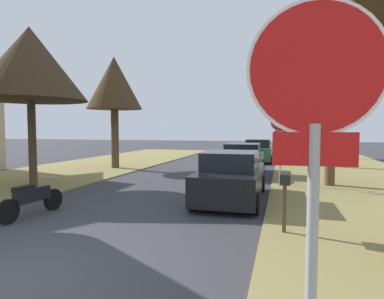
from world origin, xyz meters
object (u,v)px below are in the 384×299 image
object	(u,v)px
parked_sedan_green	(258,151)
street_tree_left_mid_b	(114,84)
stop_sign_far	(281,132)
street_tree_right_mid_a	(333,51)
stop_sign_near	(314,141)
street_tree_right_mid_b	(311,70)
parked_sedan_navy	(243,160)
street_tree_right_far	(305,77)
parked_motorcycle	(32,198)
parked_sedan_black	(231,178)
curbside_mailbox	(285,186)
street_tree_left_mid_a	(30,64)

from	to	relation	value
parked_sedan_green	street_tree_left_mid_b	bearing A→B (deg)	-139.97
stop_sign_far	street_tree_right_mid_a	world-z (taller)	street_tree_right_mid_a
stop_sign_near	street_tree_right_mid_b	distance (m)	19.51
stop_sign_far	parked_sedan_navy	bearing A→B (deg)	122.07
street_tree_right_far	parked_motorcycle	world-z (taller)	street_tree_right_far
street_tree_right_mid_b	parked_sedan_black	distance (m)	12.48
street_tree_right_mid_b	parked_sedan_green	size ratio (longest dim) A/B	1.77
street_tree_right_mid_a	curbside_mailbox	xyz separation A→B (m)	(-1.77, -6.66, -4.28)
parked_motorcycle	curbside_mailbox	distance (m)	6.34
parked_sedan_black	parked_sedan_green	bearing A→B (deg)	90.39
stop_sign_near	street_tree_right_mid_b	world-z (taller)	street_tree_right_mid_b
parked_sedan_green	parked_motorcycle	world-z (taller)	parked_sedan_green
street_tree_right_mid_b	street_tree_left_mid_b	xyz separation A→B (m)	(-10.96, -4.34, -1.00)
stop_sign_near	curbside_mailbox	distance (m)	5.25
stop_sign_near	street_tree_left_mid_b	xyz separation A→B (m)	(-9.53, 14.77, 2.66)
street_tree_right_far	street_tree_left_mid_b	xyz separation A→B (m)	(-11.02, -11.08, -1.64)
street_tree_left_mid_a	parked_sedan_black	distance (m)	8.80
stop_sign_near	street_tree_left_mid_a	bearing A→B (deg)	138.76
street_tree_right_far	stop_sign_near	bearing A→B (deg)	-93.31
street_tree_left_mid_a	parked_sedan_black	size ratio (longest dim) A/B	1.39
street_tree_left_mid_b	parked_sedan_black	world-z (taller)	street_tree_left_mid_b
street_tree_right_mid_a	street_tree_left_mid_a	distance (m)	11.72
street_tree_right_far	curbside_mailbox	world-z (taller)	street_tree_right_far
parked_motorcycle	parked_sedan_green	bearing A→B (deg)	74.34
street_tree_right_mid_a	parked_sedan_navy	bearing A→B (deg)	147.54
stop_sign_near	street_tree_right_mid_a	bearing A→B (deg)	82.05
parked_sedan_navy	curbside_mailbox	distance (m)	9.24
street_tree_left_mid_b	parked_sedan_green	distance (m)	10.87
parked_sedan_green	curbside_mailbox	bearing A→B (deg)	-83.95
stop_sign_near	parked_sedan_navy	distance (m)	14.38
stop_sign_far	parked_sedan_green	distance (m)	10.18
stop_sign_near	parked_sedan_black	distance (m)	8.51
stop_sign_near	street_tree_right_mid_a	xyz separation A→B (m)	(1.65, 11.79, 3.14)
parked_motorcycle	street_tree_left_mid_a	bearing A→B (deg)	131.35
parked_sedan_navy	parked_motorcycle	world-z (taller)	parked_sedan_navy
street_tree_left_mid_b	parked_sedan_green	world-z (taller)	street_tree_left_mid_b
street_tree_right_mid_b	parked_sedan_black	world-z (taller)	street_tree_right_mid_b
street_tree_left_mid_a	street_tree_right_mid_b	bearing A→B (deg)	44.34
street_tree_right_mid_a	parked_motorcycle	bearing A→B (deg)	-139.22
parked_sedan_black	street_tree_left_mid_a	bearing A→B (deg)	178.68
stop_sign_far	parked_sedan_black	bearing A→B (deg)	-115.55
stop_sign_near	street_tree_left_mid_b	distance (m)	17.77
stop_sign_near	street_tree_right_far	world-z (taller)	street_tree_right_far
parked_sedan_green	curbside_mailbox	world-z (taller)	parked_sedan_green
street_tree_right_mid_b	street_tree_right_far	bearing A→B (deg)	89.50
stop_sign_far	parked_sedan_navy	world-z (taller)	stop_sign_far
street_tree_right_mid_a	street_tree_left_mid_a	bearing A→B (deg)	-163.03
stop_sign_far	parked_motorcycle	world-z (taller)	stop_sign_far
street_tree_right_far	curbside_mailbox	size ratio (longest dim) A/B	6.63
street_tree_left_mid_a	stop_sign_far	bearing A→B (deg)	17.36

